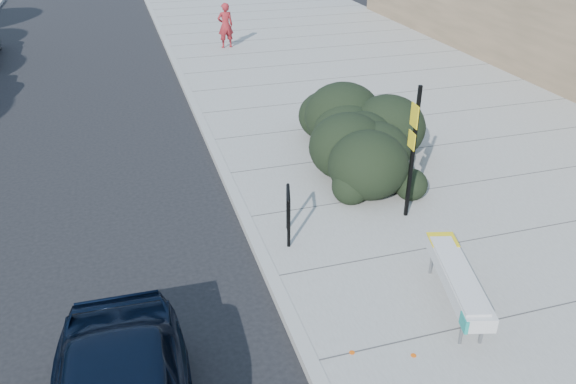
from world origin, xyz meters
name	(u,v)px	position (x,y,z in m)	size (l,w,h in m)	color
ground	(273,284)	(0.00, 0.00, 0.00)	(120.00, 120.00, 0.00)	black
sidewalk_near	(424,133)	(5.60, 5.00, 0.07)	(11.20, 50.00, 0.15)	gray
curb_near	(218,158)	(0.00, 5.00, 0.08)	(0.22, 50.00, 0.17)	#9E9E99
bench	(457,278)	(2.50, -1.51, 0.67)	(1.00, 2.22, 0.66)	gray
bike_rack	(288,210)	(0.60, 1.09, 0.73)	(0.22, 0.65, 0.97)	black
sign_post	(413,146)	(3.05, 1.17, 1.66)	(0.11, 0.31, 2.66)	black
hedge	(361,123)	(3.28, 4.01, 1.01)	(2.29, 4.57, 1.72)	black
pedestrian	(225,25)	(2.26, 15.16, 1.02)	(0.63, 0.42, 1.74)	maroon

